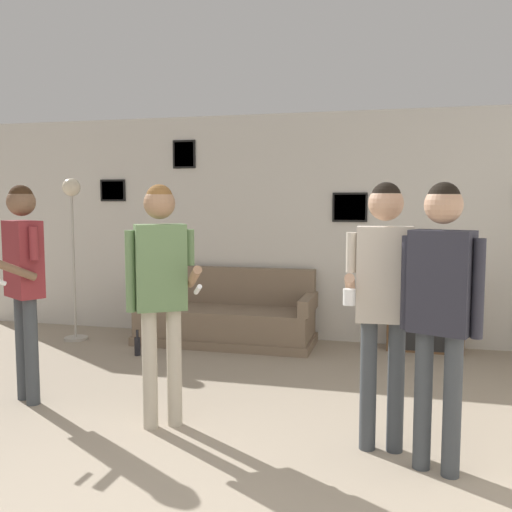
{
  "coord_description": "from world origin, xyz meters",
  "views": [
    {
      "loc": [
        1.25,
        -2.17,
        1.67
      ],
      "look_at": [
        0.12,
        2.28,
        1.23
      ],
      "focal_mm": 40.0,
      "sensor_mm": 36.0,
      "label": 1
    }
  ],
  "objects_px": {
    "couch": "(226,319)",
    "person_player_foreground_left": "(23,268)",
    "person_spectator_near_bookshelf": "(441,295)",
    "bottle_on_floor": "(137,345)",
    "person_player_foreground_center": "(161,278)",
    "drinking_cup": "(439,265)",
    "floor_lamp": "(72,224)",
    "person_watcher_holding_cup": "(384,286)",
    "bookshelf": "(425,310)"
  },
  "relations": [
    {
      "from": "couch",
      "to": "person_spectator_near_bookshelf",
      "type": "bearing_deg",
      "value": -51.51
    },
    {
      "from": "person_watcher_holding_cup",
      "to": "person_player_foreground_left",
      "type": "bearing_deg",
      "value": 175.43
    },
    {
      "from": "person_player_foreground_center",
      "to": "drinking_cup",
      "type": "distance_m",
      "value": 3.45
    },
    {
      "from": "bottle_on_floor",
      "to": "drinking_cup",
      "type": "relative_size",
      "value": 2.88
    },
    {
      "from": "couch",
      "to": "person_player_foreground_center",
      "type": "bearing_deg",
      "value": -83.49
    },
    {
      "from": "person_spectator_near_bookshelf",
      "to": "person_watcher_holding_cup",
      "type": "bearing_deg",
      "value": 145.53
    },
    {
      "from": "floor_lamp",
      "to": "person_player_foreground_left",
      "type": "relative_size",
      "value": 1.08
    },
    {
      "from": "person_player_foreground_left",
      "to": "person_watcher_holding_cup",
      "type": "relative_size",
      "value": 1.0
    },
    {
      "from": "floor_lamp",
      "to": "drinking_cup",
      "type": "relative_size",
      "value": 19.8
    },
    {
      "from": "bookshelf",
      "to": "person_player_foreground_center",
      "type": "xyz_separation_m",
      "value": [
        -1.97,
        -2.73,
        0.66
      ]
    },
    {
      "from": "person_player_foreground_left",
      "to": "bottle_on_floor",
      "type": "bearing_deg",
      "value": 80.77
    },
    {
      "from": "person_spectator_near_bookshelf",
      "to": "bottle_on_floor",
      "type": "height_order",
      "value": "person_spectator_near_bookshelf"
    },
    {
      "from": "floor_lamp",
      "to": "bottle_on_floor",
      "type": "height_order",
      "value": "floor_lamp"
    },
    {
      "from": "person_spectator_near_bookshelf",
      "to": "drinking_cup",
      "type": "xyz_separation_m",
      "value": [
        0.17,
        2.98,
        -0.14
      ]
    },
    {
      "from": "person_spectator_near_bookshelf",
      "to": "person_player_foreground_center",
      "type": "bearing_deg",
      "value": 172.59
    },
    {
      "from": "floor_lamp",
      "to": "bottle_on_floor",
      "type": "distance_m",
      "value": 1.72
    },
    {
      "from": "person_spectator_near_bookshelf",
      "to": "bottle_on_floor",
      "type": "xyz_separation_m",
      "value": [
        -2.98,
        2.0,
        -1.0
      ]
    },
    {
      "from": "person_player_foreground_center",
      "to": "floor_lamp",
      "type": "bearing_deg",
      "value": 133.39
    },
    {
      "from": "couch",
      "to": "bottle_on_floor",
      "type": "bearing_deg",
      "value": -134.32
    },
    {
      "from": "floor_lamp",
      "to": "person_player_foreground_left",
      "type": "height_order",
      "value": "floor_lamp"
    },
    {
      "from": "person_watcher_holding_cup",
      "to": "bottle_on_floor",
      "type": "height_order",
      "value": "person_watcher_holding_cup"
    },
    {
      "from": "couch",
      "to": "person_player_foreground_left",
      "type": "bearing_deg",
      "value": -113.65
    },
    {
      "from": "couch",
      "to": "bookshelf",
      "type": "height_order",
      "value": "bookshelf"
    },
    {
      "from": "bottle_on_floor",
      "to": "person_spectator_near_bookshelf",
      "type": "bearing_deg",
      "value": -33.86
    },
    {
      "from": "floor_lamp",
      "to": "person_watcher_holding_cup",
      "type": "distance_m",
      "value": 4.31
    },
    {
      "from": "floor_lamp",
      "to": "drinking_cup",
      "type": "xyz_separation_m",
      "value": [
        4.19,
        0.52,
        -0.43
      ]
    },
    {
      "from": "couch",
      "to": "bookshelf",
      "type": "distance_m",
      "value": 2.27
    },
    {
      "from": "person_watcher_holding_cup",
      "to": "person_spectator_near_bookshelf",
      "type": "relative_size",
      "value": 1.01
    },
    {
      "from": "person_player_foreground_left",
      "to": "person_watcher_holding_cup",
      "type": "bearing_deg",
      "value": -4.57
    },
    {
      "from": "couch",
      "to": "person_spectator_near_bookshelf",
      "type": "xyz_separation_m",
      "value": [
        2.21,
        -2.78,
        0.82
      ]
    },
    {
      "from": "couch",
      "to": "bottle_on_floor",
      "type": "height_order",
      "value": "couch"
    },
    {
      "from": "person_player_foreground_left",
      "to": "bottle_on_floor",
      "type": "xyz_separation_m",
      "value": [
        0.25,
        1.53,
        -1.01
      ]
    },
    {
      "from": "bottle_on_floor",
      "to": "drinking_cup",
      "type": "height_order",
      "value": "drinking_cup"
    },
    {
      "from": "floor_lamp",
      "to": "drinking_cup",
      "type": "bearing_deg",
      "value": 7.03
    },
    {
      "from": "person_player_foreground_center",
      "to": "bottle_on_floor",
      "type": "height_order",
      "value": "person_player_foreground_center"
    },
    {
      "from": "person_player_foreground_left",
      "to": "bottle_on_floor",
      "type": "relative_size",
      "value": 6.4
    },
    {
      "from": "person_watcher_holding_cup",
      "to": "person_spectator_near_bookshelf",
      "type": "bearing_deg",
      "value": -34.47
    },
    {
      "from": "person_player_foreground_center",
      "to": "drinking_cup",
      "type": "relative_size",
      "value": 18.32
    },
    {
      "from": "couch",
      "to": "person_player_foreground_left",
      "type": "xyz_separation_m",
      "value": [
        -1.01,
        -2.32,
        0.84
      ]
    },
    {
      "from": "couch",
      "to": "drinking_cup",
      "type": "distance_m",
      "value": 2.49
    },
    {
      "from": "floor_lamp",
      "to": "person_player_foreground_center",
      "type": "relative_size",
      "value": 1.08
    },
    {
      "from": "bottle_on_floor",
      "to": "drinking_cup",
      "type": "distance_m",
      "value": 3.41
    },
    {
      "from": "floor_lamp",
      "to": "person_player_foreground_center",
      "type": "xyz_separation_m",
      "value": [
        2.09,
        -2.21,
        -0.29
      ]
    },
    {
      "from": "couch",
      "to": "floor_lamp",
      "type": "xyz_separation_m",
      "value": [
        -1.8,
        -0.32,
        1.12
      ]
    },
    {
      "from": "person_watcher_holding_cup",
      "to": "person_player_foreground_center",
      "type": "bearing_deg",
      "value": 179.4
    },
    {
      "from": "bookshelf",
      "to": "person_watcher_holding_cup",
      "type": "xyz_separation_m",
      "value": [
        -0.39,
        -2.75,
        0.66
      ]
    },
    {
      "from": "drinking_cup",
      "to": "person_spectator_near_bookshelf",
      "type": "bearing_deg",
      "value": -93.34
    },
    {
      "from": "bookshelf",
      "to": "bottle_on_floor",
      "type": "relative_size",
      "value": 3.27
    },
    {
      "from": "bookshelf",
      "to": "floor_lamp",
      "type": "bearing_deg",
      "value": -172.76
    },
    {
      "from": "person_spectator_near_bookshelf",
      "to": "drinking_cup",
      "type": "distance_m",
      "value": 2.99
    }
  ]
}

